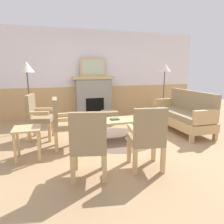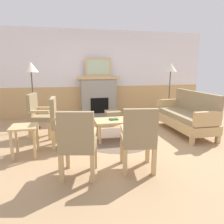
% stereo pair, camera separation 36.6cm
% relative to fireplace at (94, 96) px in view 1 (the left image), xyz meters
% --- Properties ---
extents(ground_plane, '(14.00, 14.00, 0.00)m').
position_rel_fireplace_xyz_m(ground_plane, '(0.00, -2.35, -0.65)').
color(ground_plane, tan).
extents(wall_back, '(7.20, 0.14, 2.70)m').
position_rel_fireplace_xyz_m(wall_back, '(0.00, 0.25, 0.66)').
color(wall_back, white).
rests_on(wall_back, ground_plane).
extents(fireplace, '(1.30, 0.44, 1.28)m').
position_rel_fireplace_xyz_m(fireplace, '(0.00, 0.00, 0.00)').
color(fireplace, gray).
rests_on(fireplace, ground_plane).
extents(framed_picture, '(0.80, 0.04, 0.56)m').
position_rel_fireplace_xyz_m(framed_picture, '(0.00, 0.00, 0.91)').
color(framed_picture, tan).
rests_on(framed_picture, fireplace).
extents(couch, '(0.70, 1.80, 0.98)m').
position_rel_fireplace_xyz_m(couch, '(1.80, -2.12, -0.26)').
color(couch, tan).
rests_on(couch, ground_plane).
extents(coffee_table, '(0.96, 0.56, 0.44)m').
position_rel_fireplace_xyz_m(coffee_table, '(0.06, -2.28, -0.27)').
color(coffee_table, tan).
rests_on(coffee_table, ground_plane).
extents(round_rug, '(1.65, 1.65, 0.01)m').
position_rel_fireplace_xyz_m(round_rug, '(0.06, -2.28, -0.65)').
color(round_rug, brown).
rests_on(round_rug, ground_plane).
extents(book_on_table, '(0.18, 0.14, 0.03)m').
position_rel_fireplace_xyz_m(book_on_table, '(-0.03, -2.28, -0.20)').
color(book_on_table, '#33663D').
rests_on(book_on_table, coffee_table).
extents(footstool, '(0.40, 0.40, 0.36)m').
position_rel_fireplace_xyz_m(footstool, '(0.24, -0.98, -0.37)').
color(footstool, tan).
rests_on(footstool, ground_plane).
extents(armchair_near_fireplace, '(0.57, 0.57, 0.98)m').
position_rel_fireplace_xyz_m(armchair_near_fireplace, '(-1.62, -1.75, -0.11)').
color(armchair_near_fireplace, tan).
rests_on(armchair_near_fireplace, ground_plane).
extents(armchair_by_window_left, '(0.49, 0.49, 0.98)m').
position_rel_fireplace_xyz_m(armchair_by_window_left, '(-1.12, -2.47, -0.11)').
color(armchair_by_window_left, tan).
rests_on(armchair_by_window_left, ground_plane).
extents(armchair_front_left, '(0.55, 0.55, 0.98)m').
position_rel_fireplace_xyz_m(armchair_front_left, '(0.02, -3.73, -0.11)').
color(armchair_front_left, tan).
rests_on(armchair_front_left, ground_plane).
extents(armchair_front_center, '(0.57, 0.57, 0.98)m').
position_rel_fireplace_xyz_m(armchair_front_center, '(-0.86, -3.73, -0.11)').
color(armchair_front_center, tan).
rests_on(armchair_front_center, ground_plane).
extents(side_table, '(0.44, 0.44, 0.55)m').
position_rel_fireplace_xyz_m(side_table, '(-1.74, -2.79, -0.22)').
color(side_table, tan).
rests_on(side_table, ground_plane).
extents(floor_lamp_by_couch, '(0.36, 0.36, 1.68)m').
position_rel_fireplace_xyz_m(floor_lamp_by_couch, '(2.05, -0.77, 0.80)').
color(floor_lamp_by_couch, '#332D28').
rests_on(floor_lamp_by_couch, ground_plane).
extents(floor_lamp_by_chairs, '(0.36, 0.36, 1.68)m').
position_rel_fireplace_xyz_m(floor_lamp_by_chairs, '(-1.82, -1.03, 0.80)').
color(floor_lamp_by_chairs, '#332D28').
rests_on(floor_lamp_by_chairs, ground_plane).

